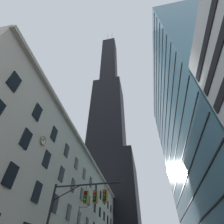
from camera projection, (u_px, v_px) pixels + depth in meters
station_building at (66, 212)px, 38.63m from camera, size 12.87×73.15×22.38m
dark_skyscraper at (108, 134)px, 104.31m from camera, size 29.61×29.61×217.84m
glass_office_midrise at (203, 129)px, 46.14m from camera, size 17.28×48.20×59.66m
traffic_signal_mast at (81, 206)px, 14.45m from camera, size 6.61×0.63×7.45m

